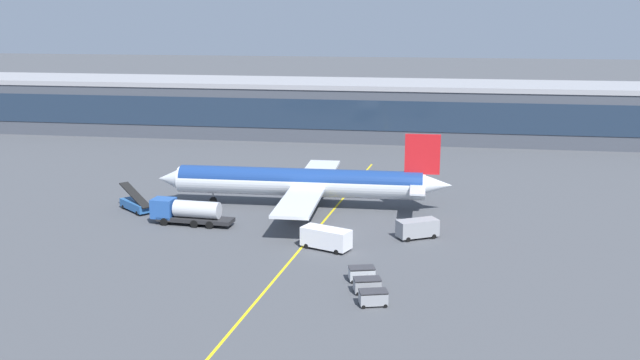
# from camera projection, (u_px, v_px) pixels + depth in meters

# --- Properties ---
(ground_plane) EXTENTS (700.00, 700.00, 0.00)m
(ground_plane) POSITION_uv_depth(u_px,v_px,m) (334.00, 233.00, 89.96)
(ground_plane) COLOR #47494F
(apron_lead_in_line) EXTENTS (6.82, 79.76, 0.01)m
(apron_lead_in_line) POSITION_uv_depth(u_px,v_px,m) (319.00, 227.00, 92.23)
(apron_lead_in_line) COLOR yellow
(apron_lead_in_line) RESTS_ON ground_plane
(terminal_building) EXTENTS (177.85, 20.02, 12.06)m
(terminal_building) POSITION_uv_depth(u_px,v_px,m) (330.00, 108.00, 158.48)
(terminal_building) COLOR #424751
(terminal_building) RESTS_ON ground_plane
(main_airliner) EXTENTS (41.80, 33.12, 10.81)m
(main_airliner) POSITION_uv_depth(u_px,v_px,m) (301.00, 182.00, 100.88)
(main_airliner) COLOR silver
(main_airliner) RESTS_ON ground_plane
(fuel_tanker) EXTENTS (10.95, 3.26, 3.25)m
(fuel_tanker) POSITION_uv_depth(u_px,v_px,m) (187.00, 211.00, 93.09)
(fuel_tanker) COLOR #232326
(fuel_tanker) RESTS_ON ground_plane
(crew_van) EXTENTS (5.39, 4.29, 2.30)m
(crew_van) POSITION_uv_depth(u_px,v_px,m) (418.00, 228.00, 87.56)
(crew_van) COLOR gray
(crew_van) RESTS_ON ground_plane
(belt_loader) EXTENTS (6.13, 5.47, 3.49)m
(belt_loader) POSITION_uv_depth(u_px,v_px,m) (136.00, 204.00, 99.39)
(belt_loader) COLOR #285B9E
(belt_loader) RESTS_ON ground_plane
(lavatory_truck) EXTENTS (6.24, 4.33, 2.50)m
(lavatory_truck) POSITION_uv_depth(u_px,v_px,m) (325.00, 237.00, 83.50)
(lavatory_truck) COLOR white
(lavatory_truck) RESTS_ON ground_plane
(baggage_cart_0) EXTENTS (2.97, 2.22, 1.48)m
(baggage_cart_0) POSITION_uv_depth(u_px,v_px,m) (373.00, 297.00, 67.61)
(baggage_cart_0) COLOR gray
(baggage_cart_0) RESTS_ON ground_plane
(baggage_cart_1) EXTENTS (2.97, 2.22, 1.48)m
(baggage_cart_1) POSITION_uv_depth(u_px,v_px,m) (367.00, 285.00, 70.70)
(baggage_cart_1) COLOR gray
(baggage_cart_1) RESTS_ON ground_plane
(baggage_cart_2) EXTENTS (2.97, 2.22, 1.48)m
(baggage_cart_2) POSITION_uv_depth(u_px,v_px,m) (362.00, 273.00, 73.80)
(baggage_cart_2) COLOR #B2B7BC
(baggage_cart_2) RESTS_ON ground_plane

